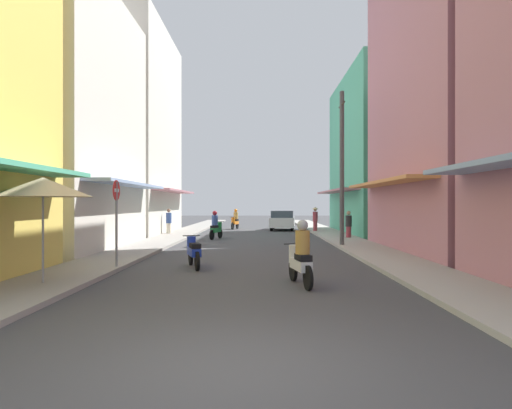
# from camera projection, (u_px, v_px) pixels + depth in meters

# --- Properties ---
(ground_plane) EXTENTS (99.95, 99.95, 0.00)m
(ground_plane) POSITION_uv_depth(u_px,v_px,m) (255.00, 240.00, 23.82)
(ground_plane) COLOR #424244
(sidewalk_left) EXTENTS (2.06, 53.43, 0.12)m
(sidewalk_left) POSITION_uv_depth(u_px,v_px,m) (167.00, 239.00, 23.88)
(sidewalk_left) COLOR #9E9991
(sidewalk_left) RESTS_ON ground
(sidewalk_right) EXTENTS (2.06, 53.43, 0.12)m
(sidewalk_right) POSITION_uv_depth(u_px,v_px,m) (342.00, 239.00, 23.77)
(sidewalk_right) COLOR #ADA89E
(sidewalk_right) RESTS_ON ground
(building_left_mid) EXTENTS (7.05, 8.91, 10.94)m
(building_left_mid) POSITION_uv_depth(u_px,v_px,m) (50.00, 123.00, 18.86)
(building_left_mid) COLOR silver
(building_left_mid) RESTS_ON ground
(building_left_far) EXTENTS (7.05, 9.90, 13.34)m
(building_left_far) POSITION_uv_depth(u_px,v_px,m) (123.00, 133.00, 28.83)
(building_left_far) COLOR silver
(building_left_far) RESTS_ON ground
(building_right_mid) EXTENTS (7.05, 9.55, 14.69)m
(building_right_mid) POSITION_uv_depth(u_px,v_px,m) (472.00, 70.00, 17.50)
(building_right_mid) COLOR #B7727F
(building_right_mid) RESTS_ON ground
(building_right_far) EXTENTS (7.05, 11.43, 10.35)m
(building_right_far) POSITION_uv_depth(u_px,v_px,m) (388.00, 155.00, 28.92)
(building_right_far) COLOR #4CB28C
(building_right_far) RESTS_ON ground
(motorbike_white) EXTENTS (0.62, 1.79, 1.58)m
(motorbike_white) POSITION_uv_depth(u_px,v_px,m) (300.00, 256.00, 10.43)
(motorbike_white) COLOR black
(motorbike_white) RESTS_ON ground
(motorbike_blue) EXTENTS (0.73, 1.75, 0.96)m
(motorbike_blue) POSITION_uv_depth(u_px,v_px,m) (194.00, 251.00, 13.39)
(motorbike_blue) COLOR black
(motorbike_blue) RESTS_ON ground
(motorbike_orange) EXTENTS (0.65, 1.78, 1.58)m
(motorbike_orange) POSITION_uv_depth(u_px,v_px,m) (235.00, 220.00, 33.93)
(motorbike_orange) COLOR black
(motorbike_orange) RESTS_ON ground
(motorbike_green) EXTENTS (0.68, 1.77, 1.58)m
(motorbike_green) POSITION_uv_depth(u_px,v_px,m) (216.00, 226.00, 24.31)
(motorbike_green) COLOR black
(motorbike_green) RESTS_ON ground
(parked_car) EXTENTS (2.14, 4.25, 1.45)m
(parked_car) POSITION_uv_depth(u_px,v_px,m) (282.00, 220.00, 32.76)
(parked_car) COLOR silver
(parked_car) RESTS_ON ground
(pedestrian_far) EXTENTS (0.44, 0.44, 1.75)m
(pedestrian_far) POSITION_uv_depth(u_px,v_px,m) (315.00, 218.00, 29.84)
(pedestrian_far) COLOR #99333F
(pedestrian_far) RESTS_ON ground
(pedestrian_crossing) EXTENTS (0.34, 0.34, 1.57)m
(pedestrian_crossing) POSITION_uv_depth(u_px,v_px,m) (349.00, 225.00, 23.98)
(pedestrian_crossing) COLOR #99333F
(pedestrian_crossing) RESTS_ON ground
(pedestrian_foreground) EXTENTS (0.34, 0.34, 1.66)m
(pedestrian_foreground) POSITION_uv_depth(u_px,v_px,m) (169.00, 222.00, 27.15)
(pedestrian_foreground) COLOR beige
(pedestrian_foreground) RESTS_ON ground
(vendor_umbrella) EXTENTS (2.21, 2.21, 2.57)m
(vendor_umbrella) POSITION_uv_depth(u_px,v_px,m) (43.00, 187.00, 10.14)
(vendor_umbrella) COLOR #99999E
(vendor_umbrella) RESTS_ON ground
(utility_pole) EXTENTS (0.20, 1.20, 7.03)m
(utility_pole) POSITION_uv_depth(u_px,v_px,m) (342.00, 168.00, 19.67)
(utility_pole) COLOR #4C4C4F
(utility_pole) RESTS_ON ground
(street_sign_no_entry) EXTENTS (0.07, 0.60, 2.65)m
(street_sign_no_entry) POSITION_uv_depth(u_px,v_px,m) (116.00, 212.00, 12.78)
(street_sign_no_entry) COLOR gray
(street_sign_no_entry) RESTS_ON ground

